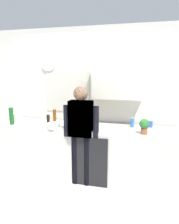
% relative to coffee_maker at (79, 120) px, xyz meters
% --- Properties ---
extents(ground_plane, '(8.00, 8.00, 0.00)m').
position_rel_coffee_maker_xyz_m(ground_plane, '(0.08, -0.14, -1.05)').
color(ground_plane, silver).
extents(kitchen_counter, '(3.05, 0.64, 0.90)m').
position_rel_coffee_maker_xyz_m(kitchen_counter, '(0.08, 0.16, -0.60)').
color(kitchen_counter, beige).
rests_on(kitchen_counter, ground_plane).
extents(dishwasher_panel, '(0.56, 0.02, 0.81)m').
position_rel_coffee_maker_xyz_m(dishwasher_panel, '(0.24, -0.17, -0.64)').
color(dishwasher_panel, black).
rests_on(dishwasher_panel, ground_plane).
extents(back_wall_assembly, '(4.65, 0.42, 2.60)m').
position_rel_coffee_maker_xyz_m(back_wall_assembly, '(0.13, 0.56, 0.31)').
color(back_wall_assembly, silver).
rests_on(back_wall_assembly, ground_plane).
extents(coffee_maker, '(0.20, 0.20, 0.33)m').
position_rel_coffee_maker_xyz_m(coffee_maker, '(0.00, 0.00, 0.00)').
color(coffee_maker, black).
rests_on(coffee_maker, kitchen_counter).
extents(bottle_red_vinegar, '(0.06, 0.06, 0.22)m').
position_rel_coffee_maker_xyz_m(bottle_red_vinegar, '(0.17, 0.11, -0.04)').
color(bottle_red_vinegar, maroon).
rests_on(bottle_red_vinegar, kitchen_counter).
extents(bottle_green_wine, '(0.07, 0.07, 0.30)m').
position_rel_coffee_maker_xyz_m(bottle_green_wine, '(-1.22, -0.05, 0.00)').
color(bottle_green_wine, '#195923').
rests_on(bottle_green_wine, kitchen_counter).
extents(bottle_dark_sauce, '(0.06, 0.06, 0.18)m').
position_rel_coffee_maker_xyz_m(bottle_dark_sauce, '(-0.58, 0.08, -0.06)').
color(bottle_dark_sauce, black).
rests_on(bottle_dark_sauce, kitchen_counter).
extents(bottle_amber_beer, '(0.06, 0.06, 0.23)m').
position_rel_coffee_maker_xyz_m(bottle_amber_beer, '(-0.57, 0.33, -0.03)').
color(bottle_amber_beer, brown).
rests_on(bottle_amber_beer, kitchen_counter).
extents(cup_blue_mug, '(0.08, 0.08, 0.10)m').
position_rel_coffee_maker_xyz_m(cup_blue_mug, '(1.14, 0.37, -0.10)').
color(cup_blue_mug, '#3351B2').
rests_on(cup_blue_mug, kitchen_counter).
extents(mixing_bowl, '(0.22, 0.22, 0.08)m').
position_rel_coffee_maker_xyz_m(mixing_bowl, '(-0.42, -0.08, -0.11)').
color(mixing_bowl, white).
rests_on(mixing_bowl, kitchen_counter).
extents(potted_plant, '(0.15, 0.15, 0.23)m').
position_rel_coffee_maker_xyz_m(potted_plant, '(1.04, -0.07, -0.01)').
color(potted_plant, '#9E5638').
rests_on(potted_plant, kitchen_counter).
extents(dish_soap, '(0.06, 0.06, 0.18)m').
position_rel_coffee_maker_xyz_m(dish_soap, '(0.85, 0.29, -0.07)').
color(dish_soap, blue).
rests_on(dish_soap, kitchen_counter).
extents(storage_canister, '(0.14, 0.14, 0.17)m').
position_rel_coffee_maker_xyz_m(storage_canister, '(-1.22, 0.09, -0.06)').
color(storage_canister, silver).
rests_on(storage_canister, kitchen_counter).
extents(person_at_sink, '(0.57, 0.22, 1.60)m').
position_rel_coffee_maker_xyz_m(person_at_sink, '(0.08, -0.14, -0.10)').
color(person_at_sink, brown).
rests_on(person_at_sink, ground_plane).
extents(person_guest, '(0.57, 0.22, 1.60)m').
position_rel_coffee_maker_xyz_m(person_guest, '(0.08, -0.14, -0.10)').
color(person_guest, black).
rests_on(person_guest, ground_plane).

